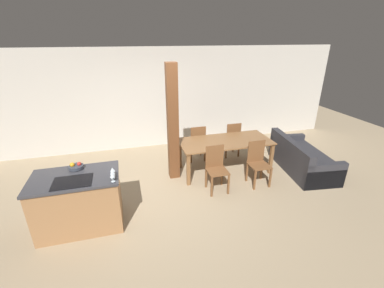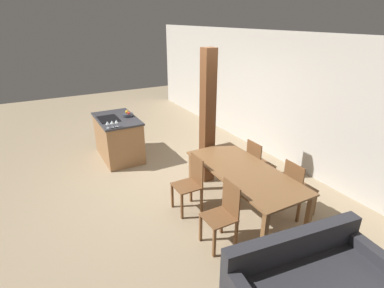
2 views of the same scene
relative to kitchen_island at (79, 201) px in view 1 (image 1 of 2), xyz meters
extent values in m
plane|color=#9E896B|center=(1.50, 0.52, -0.47)|extent=(16.00, 16.00, 0.00)
cube|color=beige|center=(1.50, 3.12, 0.88)|extent=(11.20, 0.08, 2.70)
cube|color=#9E7047|center=(0.00, 0.00, -0.02)|extent=(1.29, 0.77, 0.89)
cube|color=#38383D|center=(0.00, 0.00, 0.44)|extent=(1.33, 0.81, 0.04)
cube|color=black|center=(0.00, -0.17, 0.47)|extent=(0.56, 0.40, 0.01)
cylinder|color=#383D47|center=(0.00, 0.26, 0.50)|extent=(0.23, 0.23, 0.05)
sphere|color=red|center=(0.05, 0.27, 0.54)|extent=(0.07, 0.07, 0.07)
sphere|color=gold|center=(-0.05, 0.26, 0.55)|extent=(0.08, 0.08, 0.08)
cylinder|color=silver|center=(0.59, -0.33, 0.47)|extent=(0.06, 0.06, 0.00)
cylinder|color=silver|center=(0.59, -0.33, 0.51)|extent=(0.01, 0.01, 0.08)
cone|color=silver|center=(0.59, -0.33, 0.58)|extent=(0.07, 0.07, 0.06)
cylinder|color=silver|center=(0.59, -0.24, 0.47)|extent=(0.06, 0.06, 0.00)
cylinder|color=silver|center=(0.59, -0.24, 0.51)|extent=(0.01, 0.01, 0.08)
cone|color=silver|center=(0.59, -0.24, 0.58)|extent=(0.07, 0.07, 0.06)
cylinder|color=silver|center=(0.59, -0.15, 0.47)|extent=(0.06, 0.06, 0.00)
cylinder|color=silver|center=(0.59, -0.15, 0.51)|extent=(0.01, 0.01, 0.08)
cone|color=silver|center=(0.59, -0.15, 0.58)|extent=(0.07, 0.07, 0.06)
cube|color=brown|center=(3.00, 1.15, 0.27)|extent=(2.08, 0.94, 0.03)
cube|color=brown|center=(2.03, 0.75, -0.11)|extent=(0.07, 0.07, 0.73)
cube|color=brown|center=(3.97, 0.75, -0.11)|extent=(0.07, 0.07, 0.73)
cube|color=brown|center=(2.03, 1.56, -0.11)|extent=(0.07, 0.07, 0.73)
cube|color=brown|center=(3.97, 1.56, -0.11)|extent=(0.07, 0.07, 0.73)
cube|color=brown|center=(2.53, 0.39, -0.02)|extent=(0.40, 0.40, 0.02)
cube|color=brown|center=(2.53, 0.58, 0.23)|extent=(0.38, 0.02, 0.47)
cube|color=brown|center=(2.36, 0.21, -0.25)|extent=(0.04, 0.04, 0.44)
cube|color=brown|center=(2.71, 0.21, -0.25)|extent=(0.04, 0.04, 0.44)
cube|color=brown|center=(2.36, 0.56, -0.25)|extent=(0.04, 0.04, 0.44)
cube|color=brown|center=(2.71, 0.56, -0.25)|extent=(0.04, 0.04, 0.44)
cube|color=brown|center=(3.47, 0.39, -0.02)|extent=(0.40, 0.40, 0.02)
cube|color=brown|center=(3.47, 0.58, 0.23)|extent=(0.38, 0.02, 0.47)
cube|color=brown|center=(3.29, 0.21, -0.25)|extent=(0.04, 0.04, 0.44)
cube|color=brown|center=(3.64, 0.21, -0.25)|extent=(0.04, 0.04, 0.44)
cube|color=brown|center=(3.29, 0.56, -0.25)|extent=(0.04, 0.04, 0.44)
cube|color=brown|center=(3.64, 0.56, -0.25)|extent=(0.04, 0.04, 0.44)
cube|color=brown|center=(2.53, 1.92, -0.02)|extent=(0.40, 0.40, 0.02)
cube|color=brown|center=(2.53, 1.73, 0.23)|extent=(0.38, 0.02, 0.47)
cube|color=brown|center=(2.71, 2.10, -0.25)|extent=(0.04, 0.04, 0.44)
cube|color=brown|center=(2.36, 2.10, -0.25)|extent=(0.04, 0.04, 0.44)
cube|color=brown|center=(2.71, 1.75, -0.25)|extent=(0.04, 0.04, 0.44)
cube|color=brown|center=(2.36, 1.75, -0.25)|extent=(0.04, 0.04, 0.44)
cube|color=brown|center=(3.47, 1.92, -0.02)|extent=(0.40, 0.40, 0.02)
cube|color=brown|center=(3.47, 1.73, 0.23)|extent=(0.38, 0.02, 0.47)
cube|color=brown|center=(3.64, 2.10, -0.25)|extent=(0.04, 0.04, 0.44)
cube|color=brown|center=(3.29, 2.10, -0.25)|extent=(0.04, 0.04, 0.44)
cube|color=brown|center=(3.64, 1.75, -0.25)|extent=(0.04, 0.04, 0.44)
cube|color=brown|center=(3.29, 1.75, -0.25)|extent=(0.04, 0.04, 0.44)
cube|color=#2D2D33|center=(4.81, 0.71, -0.25)|extent=(1.11, 1.88, 0.43)
cube|color=#2D2D33|center=(4.45, 0.76, 0.13)|extent=(0.39, 1.78, 0.33)
cube|color=#2D2D33|center=(4.70, -0.10, -0.18)|extent=(0.90, 0.25, 0.57)
cube|color=#2D2D33|center=(4.91, 1.52, -0.18)|extent=(0.90, 0.25, 0.57)
cube|color=brown|center=(1.81, 1.20, 0.77)|extent=(0.22, 0.22, 2.49)
camera|label=1|loc=(0.85, -3.83, 2.48)|focal=24.00mm
camera|label=2|loc=(6.22, -1.53, 2.48)|focal=28.00mm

